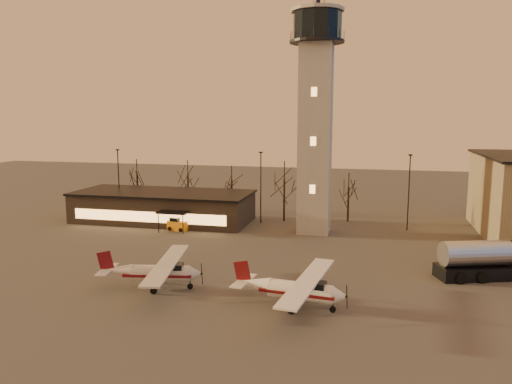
% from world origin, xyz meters
% --- Properties ---
extents(ground, '(220.00, 220.00, 0.00)m').
position_xyz_m(ground, '(0.00, 0.00, 0.00)').
color(ground, '#3C3937').
rests_on(ground, ground).
extents(control_tower, '(6.80, 6.80, 32.60)m').
position_xyz_m(control_tower, '(0.00, 30.00, 16.33)').
color(control_tower, '#9E9C96').
rests_on(control_tower, ground).
extents(terminal, '(25.40, 12.20, 4.30)m').
position_xyz_m(terminal, '(-21.99, 31.98, 2.16)').
color(terminal, black).
rests_on(terminal, ground).
extents(light_poles, '(58.50, 12.25, 10.14)m').
position_xyz_m(light_poles, '(0.50, 31.00, 5.41)').
color(light_poles, black).
rests_on(light_poles, ground).
extents(tree_row, '(37.20, 9.20, 8.80)m').
position_xyz_m(tree_row, '(-13.70, 39.16, 5.94)').
color(tree_row, black).
rests_on(tree_row, ground).
extents(cessna_front, '(9.95, 12.54, 3.44)m').
position_xyz_m(cessna_front, '(2.24, 3.83, 1.18)').
color(cessna_front, white).
rests_on(cessna_front, ground).
extents(cessna_rear, '(9.86, 12.41, 3.41)m').
position_xyz_m(cessna_rear, '(-10.42, 5.53, 1.17)').
color(cessna_rear, beige).
rests_on(cessna_rear, ground).
extents(fuel_truck, '(10.09, 5.80, 3.60)m').
position_xyz_m(fuel_truck, '(18.22, 15.40, 1.42)').
color(fuel_truck, black).
rests_on(fuel_truck, ground).
extents(service_cart, '(2.97, 2.24, 1.71)m').
position_xyz_m(service_cart, '(-17.73, 27.01, 0.65)').
color(service_cart, orange).
rests_on(service_cart, ground).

